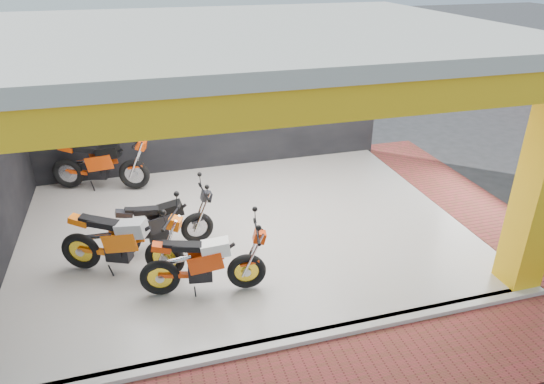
{
  "coord_description": "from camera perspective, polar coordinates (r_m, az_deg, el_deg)",
  "views": [
    {
      "loc": [
        -1.64,
        -5.68,
        4.71
      ],
      "look_at": [
        0.47,
        1.74,
        0.9
      ],
      "focal_mm": 32.0,
      "sensor_mm": 36.0,
      "label": 1
    }
  ],
  "objects": [
    {
      "name": "moto_row_b",
      "position": [
        8.44,
        -8.91,
        -2.52
      ],
      "size": [
        1.98,
        0.87,
        1.18
      ],
      "primitive_type": null,
      "rotation": [
        0.0,
        0.0,
        0.08
      ],
      "color": "black",
      "rests_on": "showroom_floor"
    },
    {
      "name": "corner_column",
      "position": [
        7.89,
        29.08,
        0.73
      ],
      "size": [
        0.5,
        0.5,
        3.5
      ],
      "primitive_type": "cube",
      "color": "yellow",
      "rests_on": "ground"
    },
    {
      "name": "moto_row_d",
      "position": [
        10.67,
        -16.1,
        3.59
      ],
      "size": [
        2.37,
        1.47,
        1.36
      ],
      "primitive_type": null,
      "rotation": [
        0.0,
        0.0,
        -0.31
      ],
      "color": "#EE440A",
      "rests_on": "showroom_floor"
    },
    {
      "name": "showroom_ceiling",
      "position": [
        7.93,
        -4.02,
        18.18
      ],
      "size": [
        8.4,
        6.4,
        0.2
      ],
      "primitive_type": "cube",
      "color": "beige",
      "rests_on": "corner_column"
    },
    {
      "name": "floor_kerb",
      "position": [
        6.79,
        2.65,
        -17.06
      ],
      "size": [
        8.0,
        0.2,
        0.1
      ],
      "primitive_type": "cube",
      "color": "silver",
      "rests_on": "ground"
    },
    {
      "name": "ground",
      "position": [
        7.56,
        0.16,
        -12.24
      ],
      "size": [
        80.0,
        80.0,
        0.0
      ],
      "primitive_type": "plane",
      "color": "#2D2D30",
      "rests_on": "ground"
    },
    {
      "name": "header_beam_right",
      "position": [
        9.64,
        21.02,
        16.23
      ],
      "size": [
        0.3,
        6.4,
        0.4
      ],
      "primitive_type": "cube",
      "color": "yellow",
      "rests_on": "corner_column"
    },
    {
      "name": "paver_right",
      "position": [
        11.07,
        21.67,
        -0.8
      ],
      "size": [
        1.4,
        7.0,
        0.03
      ],
      "primitive_type": "cube",
      "color": "maroon",
      "rests_on": "ground"
    },
    {
      "name": "moto_row_a",
      "position": [
        7.63,
        -12.72,
        -5.65
      ],
      "size": [
        2.29,
        1.6,
        1.31
      ],
      "primitive_type": null,
      "rotation": [
        0.0,
        0.0,
        -0.42
      ],
      "color": "#FC670A",
      "rests_on": "showroom_floor"
    },
    {
      "name": "header_beam_front",
      "position": [
        5.16,
        3.33,
        10.37
      ],
      "size": [
        8.4,
        0.3,
        0.4
      ],
      "primitive_type": "cube",
      "color": "yellow",
      "rests_on": "corner_column"
    },
    {
      "name": "moto_hero",
      "position": [
        7.22,
        -3.06,
        -7.45
      ],
      "size": [
        2.06,
        1.02,
        1.21
      ],
      "primitive_type": null,
      "rotation": [
        0.0,
        0.0,
        -0.15
      ],
      "color": "red",
      "rests_on": "showroom_floor"
    },
    {
      "name": "showroom_floor",
      "position": [
        9.14,
        -3.32,
        -4.44
      ],
      "size": [
        8.0,
        6.0,
        0.1
      ],
      "primitive_type": "cube",
      "color": "silver",
      "rests_on": "ground"
    },
    {
      "name": "back_wall",
      "position": [
        11.3,
        -7.13,
        10.9
      ],
      "size": [
        8.2,
        0.2,
        3.5
      ],
      "primitive_type": "cube",
      "color": "black",
      "rests_on": "ground"
    }
  ]
}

